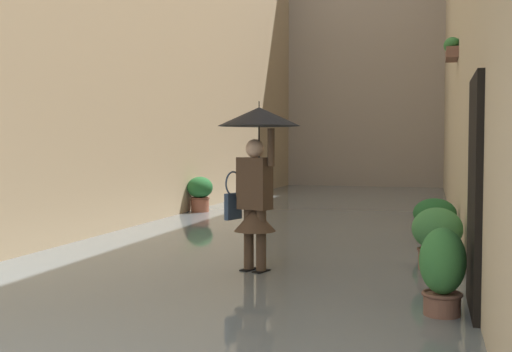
{
  "coord_description": "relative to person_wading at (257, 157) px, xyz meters",
  "views": [
    {
      "loc": [
        -2.47,
        2.03,
        1.57
      ],
      "look_at": [
        -0.18,
        -5.81,
        1.17
      ],
      "focal_mm": 42.46,
      "sensor_mm": 36.0,
      "label": 1
    }
  ],
  "objects": [
    {
      "name": "person_wading",
      "position": [
        0.0,
        0.0,
        0.0
      ],
      "size": [
        0.98,
        0.98,
        2.1
      ],
      "color": "black",
      "rests_on": "ground_plane"
    },
    {
      "name": "building_facade_far",
      "position": [
        0.47,
        -16.79,
        3.8
      ],
      "size": [
        9.33,
        1.8,
        10.49
      ],
      "primitive_type": "cube",
      "color": "#A89989",
      "rests_on": "ground_plane"
    },
    {
      "name": "potted_plant_mid_left",
      "position": [
        -2.04,
        -2.65,
        -0.98
      ],
      "size": [
        0.64,
        0.64,
        0.78
      ],
      "color": "brown",
      "rests_on": "ground_plane"
    },
    {
      "name": "potted_plant_near_left",
      "position": [
        -2.09,
        1.35,
        -0.99
      ],
      "size": [
        0.4,
        0.4,
        0.86
      ],
      "color": "brown",
      "rests_on": "ground_plane"
    },
    {
      "name": "flood_water",
      "position": [
        0.47,
        -5.53,
        -1.4
      ],
      "size": [
        6.53,
        26.73,
        0.08
      ],
      "primitive_type": "cube",
      "color": "slate",
      "rests_on": "ground_plane"
    },
    {
      "name": "potted_plant_near_right",
      "position": [
        3.08,
        -5.96,
        -0.93
      ],
      "size": [
        0.59,
        0.59,
        0.88
      ],
      "color": "brown",
      "rests_on": "ground_plane"
    },
    {
      "name": "ground_plane",
      "position": [
        0.47,
        -5.53,
        -1.45
      ],
      "size": [
        60.0,
        60.0,
        0.0
      ],
      "primitive_type": "plane",
      "color": "#605B56"
    },
    {
      "name": "potted_plant_far_left",
      "position": [
        -2.06,
        -0.71,
        -0.98
      ],
      "size": [
        0.6,
        0.6,
        0.83
      ],
      "color": "brown",
      "rests_on": "ground_plane"
    }
  ]
}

